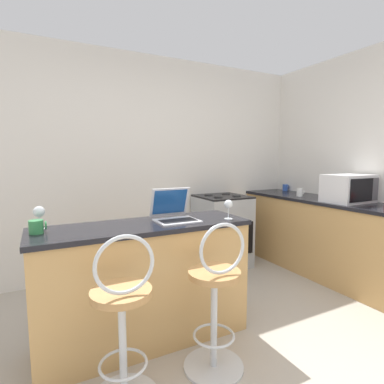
{
  "coord_description": "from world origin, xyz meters",
  "views": [
    {
      "loc": [
        -1.05,
        -1.29,
        1.39
      ],
      "look_at": [
        0.47,
        1.67,
        1.0
      ],
      "focal_mm": 28.0,
      "sensor_mm": 36.0,
      "label": 1
    }
  ],
  "objects_px": {
    "mug_white": "(300,192)",
    "wine_glass_tall": "(228,205)",
    "microwave": "(349,188)",
    "mug_blue": "(285,187)",
    "bar_stool_far": "(216,302)",
    "mug_green": "(37,227)",
    "laptop": "(174,212)",
    "wine_glass_short": "(39,213)",
    "bar_stool_near": "(123,325)",
    "stove_range": "(222,231)"
  },
  "relations": [
    {
      "from": "wine_glass_short",
      "to": "laptop",
      "type": "bearing_deg",
      "value": -8.03
    },
    {
      "from": "stove_range",
      "to": "wine_glass_short",
      "type": "relative_size",
      "value": 5.73
    },
    {
      "from": "bar_stool_near",
      "to": "mug_blue",
      "type": "xyz_separation_m",
      "value": [
        2.85,
        1.71,
        0.48
      ]
    },
    {
      "from": "bar_stool_near",
      "to": "wine_glass_tall",
      "type": "relative_size",
      "value": 6.46
    },
    {
      "from": "microwave",
      "to": "wine_glass_short",
      "type": "height_order",
      "value": "microwave"
    },
    {
      "from": "wine_glass_short",
      "to": "wine_glass_tall",
      "type": "bearing_deg",
      "value": -12.72
    },
    {
      "from": "microwave",
      "to": "mug_blue",
      "type": "height_order",
      "value": "microwave"
    },
    {
      "from": "bar_stool_far",
      "to": "stove_range",
      "type": "height_order",
      "value": "bar_stool_far"
    },
    {
      "from": "stove_range",
      "to": "mug_blue",
      "type": "distance_m",
      "value": 1.26
    },
    {
      "from": "mug_green",
      "to": "bar_stool_near",
      "type": "bearing_deg",
      "value": -54.54
    },
    {
      "from": "wine_glass_tall",
      "to": "mug_green",
      "type": "xyz_separation_m",
      "value": [
        -1.35,
        0.18,
        -0.07
      ]
    },
    {
      "from": "laptop",
      "to": "stove_range",
      "type": "bearing_deg",
      "value": 43.22
    },
    {
      "from": "mug_blue",
      "to": "mug_green",
      "type": "height_order",
      "value": "mug_blue"
    },
    {
      "from": "bar_stool_near",
      "to": "laptop",
      "type": "relative_size",
      "value": 3.16
    },
    {
      "from": "mug_blue",
      "to": "wine_glass_tall",
      "type": "distance_m",
      "value": 2.33
    },
    {
      "from": "stove_range",
      "to": "mug_green",
      "type": "distance_m",
      "value": 2.4
    },
    {
      "from": "bar_stool_near",
      "to": "mug_green",
      "type": "bearing_deg",
      "value": 125.46
    },
    {
      "from": "mug_white",
      "to": "wine_glass_tall",
      "type": "relative_size",
      "value": 0.64
    },
    {
      "from": "mug_white",
      "to": "bar_stool_far",
      "type": "bearing_deg",
      "value": -149.5
    },
    {
      "from": "stove_range",
      "to": "wine_glass_tall",
      "type": "bearing_deg",
      "value": -121.05
    },
    {
      "from": "mug_green",
      "to": "mug_blue",
      "type": "bearing_deg",
      "value": 19.46
    },
    {
      "from": "bar_stool_far",
      "to": "mug_green",
      "type": "relative_size",
      "value": 9.48
    },
    {
      "from": "mug_blue",
      "to": "wine_glass_short",
      "type": "bearing_deg",
      "value": -162.28
    },
    {
      "from": "laptop",
      "to": "mug_white",
      "type": "xyz_separation_m",
      "value": [
        1.98,
        0.59,
        -0.01
      ]
    },
    {
      "from": "stove_range",
      "to": "mug_white",
      "type": "xyz_separation_m",
      "value": [
        0.84,
        -0.48,
        0.5
      ]
    },
    {
      "from": "microwave",
      "to": "mug_white",
      "type": "height_order",
      "value": "microwave"
    },
    {
      "from": "bar_stool_far",
      "to": "bar_stool_near",
      "type": "bearing_deg",
      "value": 180.0
    },
    {
      "from": "wine_glass_short",
      "to": "mug_green",
      "type": "xyz_separation_m",
      "value": [
        -0.02,
        -0.12,
        -0.07
      ]
    },
    {
      "from": "laptop",
      "to": "wine_glass_short",
      "type": "relative_size",
      "value": 1.98
    },
    {
      "from": "laptop",
      "to": "mug_blue",
      "type": "xyz_separation_m",
      "value": [
        2.3,
        1.17,
        -0.02
      ]
    },
    {
      "from": "mug_white",
      "to": "microwave",
      "type": "bearing_deg",
      "value": -81.72
    },
    {
      "from": "mug_white",
      "to": "laptop",
      "type": "bearing_deg",
      "value": -163.36
    },
    {
      "from": "laptop",
      "to": "stove_range",
      "type": "distance_m",
      "value": 1.65
    },
    {
      "from": "mug_blue",
      "to": "mug_white",
      "type": "height_order",
      "value": "mug_white"
    },
    {
      "from": "wine_glass_tall",
      "to": "stove_range",
      "type": "bearing_deg",
      "value": 58.95
    },
    {
      "from": "bar_stool_far",
      "to": "mug_white",
      "type": "bearing_deg",
      "value": 30.5
    },
    {
      "from": "bar_stool_far",
      "to": "laptop",
      "type": "relative_size",
      "value": 3.16
    },
    {
      "from": "wine_glass_short",
      "to": "mug_green",
      "type": "bearing_deg",
      "value": -98.62
    },
    {
      "from": "wine_glass_short",
      "to": "mug_green",
      "type": "relative_size",
      "value": 1.51
    },
    {
      "from": "bar_stool_near",
      "to": "microwave",
      "type": "bearing_deg",
      "value": 11.68
    },
    {
      "from": "wine_glass_tall",
      "to": "mug_green",
      "type": "relative_size",
      "value": 1.47
    },
    {
      "from": "wine_glass_short",
      "to": "mug_white",
      "type": "distance_m",
      "value": 2.96
    },
    {
      "from": "mug_blue",
      "to": "stove_range",
      "type": "bearing_deg",
      "value": -175.57
    },
    {
      "from": "microwave",
      "to": "mug_blue",
      "type": "bearing_deg",
      "value": 78.9
    },
    {
      "from": "wine_glass_short",
      "to": "mug_white",
      "type": "xyz_separation_m",
      "value": [
        2.92,
        0.46,
        -0.07
      ]
    },
    {
      "from": "bar_stool_far",
      "to": "mug_blue",
      "type": "bearing_deg",
      "value": 37.24
    },
    {
      "from": "laptop",
      "to": "mug_white",
      "type": "bearing_deg",
      "value": 16.64
    },
    {
      "from": "bar_stool_far",
      "to": "mug_blue",
      "type": "relative_size",
      "value": 10.93
    },
    {
      "from": "mug_blue",
      "to": "mug_green",
      "type": "bearing_deg",
      "value": -160.54
    },
    {
      "from": "bar_stool_far",
      "to": "mug_white",
      "type": "relative_size",
      "value": 10.04
    }
  ]
}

